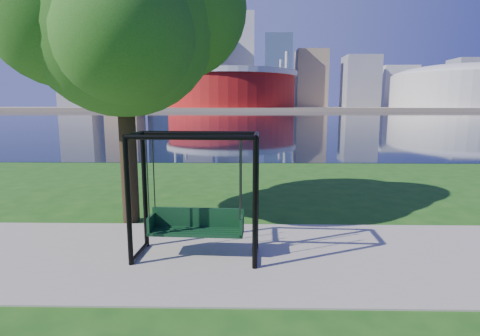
{
  "coord_description": "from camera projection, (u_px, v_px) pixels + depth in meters",
  "views": [
    {
      "loc": [
        0.41,
        -7.68,
        3.01
      ],
      "look_at": [
        0.26,
        0.0,
        1.73
      ],
      "focal_mm": 28.0,
      "sensor_mm": 36.0,
      "label": 1
    }
  ],
  "objects": [
    {
      "name": "ground",
      "position": [
        228.0,
        247.0,
        8.08
      ],
      "size": [
        900.0,
        900.0,
        0.0
      ],
      "primitive_type": "plane",
      "color": "#1E5114",
      "rests_on": "ground"
    },
    {
      "name": "river",
      "position": [
        246.0,
        116.0,
        108.67
      ],
      "size": [
        900.0,
        180.0,
        0.02
      ],
      "primitive_type": "cube",
      "color": "black",
      "rests_on": "ground"
    },
    {
      "name": "park_tree",
      "position": [
        120.0,
        14.0,
        9.06
      ],
      "size": [
        6.03,
        5.45,
        7.49
      ],
      "color": "black",
      "rests_on": "ground"
    },
    {
      "name": "skyline",
      "position": [
        242.0,
        67.0,
        317.28
      ],
      "size": [
        392.0,
        66.0,
        96.5
      ],
      "color": "gray",
      "rests_on": "far_bank"
    },
    {
      "name": "far_bank",
      "position": [
        247.0,
        108.0,
        309.71
      ],
      "size": [
        900.0,
        228.0,
        2.0
      ],
      "primitive_type": "cube",
      "color": "#937F60",
      "rests_on": "ground"
    },
    {
      "name": "path",
      "position": [
        227.0,
        255.0,
        7.58
      ],
      "size": [
        120.0,
        4.0,
        0.03
      ],
      "primitive_type": "cube",
      "color": "#9E937F",
      "rests_on": "ground"
    },
    {
      "name": "stadium",
      "position": [
        231.0,
        88.0,
        237.71
      ],
      "size": [
        83.0,
        83.0,
        32.0
      ],
      "color": "maroon",
      "rests_on": "far_bank"
    },
    {
      "name": "swing",
      "position": [
        196.0,
        199.0,
        7.35
      ],
      "size": [
        2.5,
        1.18,
        2.51
      ],
      "rotation": [
        0.0,
        0.0,
        -0.05
      ],
      "color": "black",
      "rests_on": "ground"
    },
    {
      "name": "arena",
      "position": [
        462.0,
        85.0,
        234.6
      ],
      "size": [
        84.0,
        84.0,
        26.56
      ],
      "color": "beige",
      "rests_on": "far_bank"
    }
  ]
}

